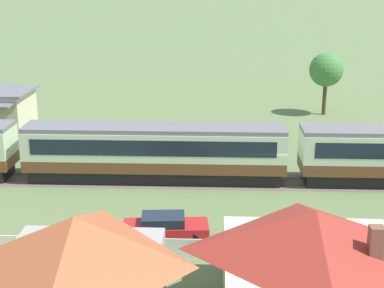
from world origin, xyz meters
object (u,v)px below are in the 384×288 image
cottage_terracotta_roof (77,277)px  parked_car_red (165,227)px  passenger_train (158,150)px  yard_tree_0 (326,70)px  cottage_red_roof_2 (314,260)px

cottage_terracotta_roof → parked_car_red: size_ratio=1.61×
passenger_train → cottage_terracotta_roof: 18.69m
parked_car_red → yard_tree_0: 32.92m
passenger_train → cottage_red_roof_2: (8.21, -16.27, 0.23)m
parked_car_red → yard_tree_0: (13.70, 29.67, 3.94)m
cottage_red_roof_2 → yard_tree_0: bearing=79.5°
cottage_red_roof_2 → parked_car_red: (-6.94, 6.93, -1.77)m
cottage_red_roof_2 → cottage_terracotta_roof: bearing=-166.1°
passenger_train → parked_car_red: bearing=-82.2°
passenger_train → cottage_terracotta_roof: size_ratio=7.28×
cottage_red_roof_2 → yard_tree_0: yard_tree_0 is taller
cottage_terracotta_roof → parked_car_red: cottage_terracotta_roof is taller
passenger_train → cottage_terracotta_roof: bearing=-94.1°
cottage_terracotta_roof → cottage_red_roof_2: bearing=13.9°
cottage_terracotta_roof → parked_car_red: (2.61, 9.29, -2.09)m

